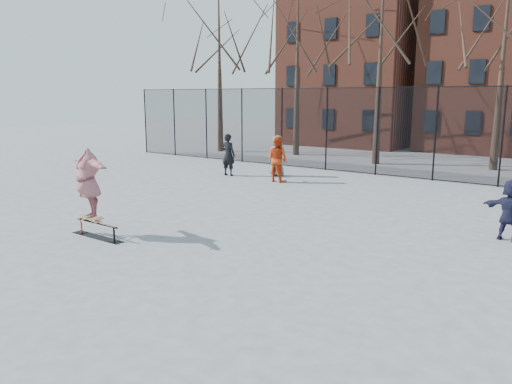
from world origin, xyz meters
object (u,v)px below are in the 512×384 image
Objects in this scene: bystander_black at (228,155)px; bystander_navy at (511,210)px; skater at (88,183)px; bystander_red at (277,159)px; skate_rail at (97,231)px; skateboard at (91,219)px; bystander_grey at (277,156)px.

bystander_black reaches higher than bystander_navy.
skater is 1.14× the size of bystander_red.
skater reaches higher than bystander_red.
bystander_red reaches higher than skate_rail.
bystander_black is (-3.50, 9.86, -0.43)m from skater.
skate_rail is at bearing -0.00° from skateboard.
bystander_grey is 2.24m from bystander_black.
bystander_grey is (-1.64, 11.10, 0.47)m from skateboard.
skateboard is 0.94m from skater.
bystander_black is at bearing 23.12° from bystander_grey.
skater is 11.23m from bystander_grey.
bystander_grey reaches higher than skate_rail.
skate_rail is 0.96× the size of bystander_black.
bystander_grey is at bearing 117.00° from skater.
bystander_black is at bearing 109.53° from skateboard.
skater is 10.47m from bystander_black.
bystander_red is at bearing 113.14° from skater.
skate_rail is 10.58m from bystander_black.
skater reaches higher than skate_rail.
bystander_grey is at bearing -150.14° from bystander_black.
bystander_grey is at bearing -16.96° from bystander_navy.
bystander_red is (0.86, -1.28, 0.04)m from bystander_grey.
skateboard reaches higher than skate_rail.
bystander_red is at bearing 94.52° from skateboard.
bystander_grey is (-1.64, 11.10, -0.47)m from skater.
skateboard is at bearing 105.51° from bystander_black.
bystander_black reaches higher than skateboard.
bystander_red is 1.24× the size of bystander_navy.
skater is 1.19× the size of bystander_grey.
skate_rail is 2.34× the size of skateboard.
bystander_black is at bearing 110.84° from skate_rail.
bystander_navy is at bearing 158.62° from bystander_black.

